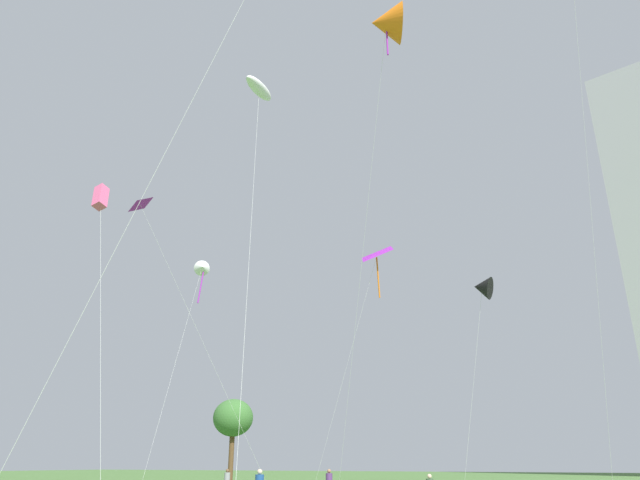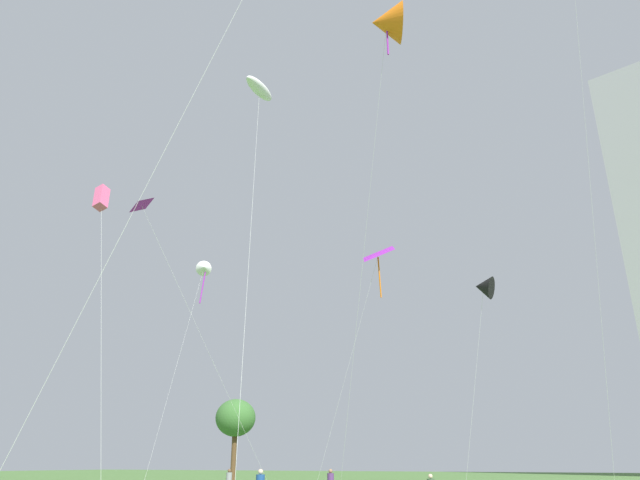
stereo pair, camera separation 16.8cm
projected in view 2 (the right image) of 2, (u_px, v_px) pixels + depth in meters
name	position (u px, v px, depth m)	size (l,w,h in m)	color
kite_flying_0	(204.00, 268.00, 46.56)	(1.66, 6.38, 17.45)	silver
kite_flying_1	(260.00, 89.00, 31.87)	(4.74, 8.61, 22.45)	silver
kite_flying_2	(484.00, 287.00, 34.47)	(3.05, 1.45, 12.65)	silver
kite_flying_3	(387.00, 23.00, 33.37)	(8.49, 10.15, 27.02)	silver
kite_flying_4	(101.00, 199.00, 28.80)	(4.13, 1.51, 15.16)	silver
kite_flying_5	(378.00, 255.00, 40.40)	(6.63, 2.94, 16.58)	silver
kite_flying_6	(144.00, 210.00, 33.52)	(3.80, 11.56, 16.40)	silver
park_tree_1	(236.00, 419.00, 53.38)	(3.67, 3.67, 7.64)	brown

